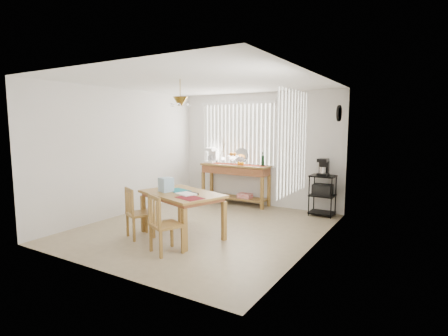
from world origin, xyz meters
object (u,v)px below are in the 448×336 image
Objects in this scene: dining_table at (182,198)px; chair_left at (138,213)px; cart_items at (323,167)px; sideboard at (236,174)px; wire_cart at (322,191)px; chair_right at (164,224)px.

chair_left reaches higher than dining_table.
cart_items is at bearing 53.60° from chair_left.
chair_left is at bearing -93.36° from sideboard.
wire_cart reaches higher than dining_table.
sideboard is 2.59m from dining_table.
chair_right is (0.66, -3.33, -0.28)m from sideboard.
dining_table is (-1.66, -2.56, 0.15)m from wire_cart.
sideboard is 4.85× the size of cart_items.
sideboard is 3.03m from chair_left.
cart_items is at bearing 57.19° from dining_table.
cart_items is 3.08m from dining_table.
cart_items is (2.05, 0.02, 0.29)m from sideboard.
sideboard reaches higher than chair_left.
chair_right is (0.27, -0.77, -0.23)m from dining_table.
cart_items reaches higher than chair_left.
sideboard reaches higher than chair_right.
chair_right reaches higher than dining_table.
cart_items reaches higher than chair_right.
sideboard is at bearing 86.64° from chair_left.
dining_table is (-1.66, -2.57, -0.34)m from cart_items.
dining_table is (0.39, -2.55, -0.05)m from sideboard.
chair_left reaches higher than wire_cart.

